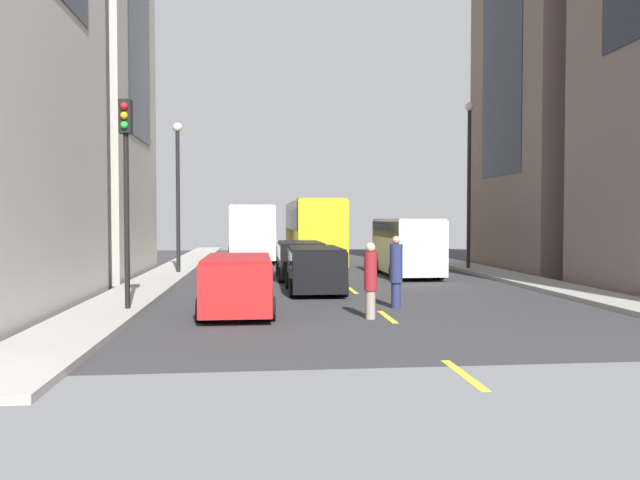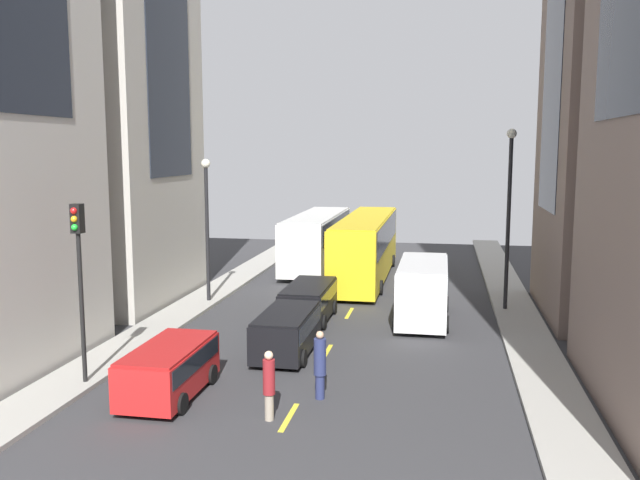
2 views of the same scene
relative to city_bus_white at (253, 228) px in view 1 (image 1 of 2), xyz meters
name	(u,v)px [view 1 (image 1 of 2)]	position (x,y,z in m)	size (l,w,h in m)	color
ground_plane	(325,270)	(3.65, -8.34, -2.01)	(40.83, 40.83, 0.00)	#333335
sidewalk_west	(175,270)	(-3.80, -8.34, -1.93)	(1.93, 44.00, 0.15)	#9E9B93
sidewalk_east	(468,267)	(11.10, -8.34, -1.93)	(1.93, 44.00, 0.15)	#9E9B93
lane_stripe_0	(464,375)	(3.65, -29.34, -2.00)	(0.16, 2.00, 0.01)	yellow
lane_stripe_1	(387,317)	(3.65, -23.34, -2.00)	(0.16, 2.00, 0.01)	yellow
lane_stripe_2	(352,290)	(3.65, -17.34, -2.00)	(0.16, 2.00, 0.01)	yellow
lane_stripe_3	(332,275)	(3.65, -11.34, -2.00)	(0.16, 2.00, 0.01)	yellow
lane_stripe_4	(319,265)	(3.65, -5.34, -2.00)	(0.16, 2.00, 0.01)	yellow
lane_stripe_5	(310,258)	(3.65, 0.66, -2.00)	(0.16, 2.00, 0.01)	yellow
lane_stripe_6	(303,253)	(3.65, 6.66, -2.00)	(0.16, 2.00, 0.01)	yellow
lane_stripe_7	(298,249)	(3.65, 12.66, -2.00)	(0.16, 2.00, 0.01)	yellow
building_east_1	(563,60)	(15.44, -9.66, 8.46)	(6.42, 8.85, 20.94)	#7A665B
city_bus_white	(253,228)	(0.00, 0.00, 0.00)	(2.80, 11.22, 3.35)	silver
streetcar_yellow	(312,227)	(3.44, -3.09, 0.12)	(2.70, 13.42, 3.59)	yellow
delivery_van_white	(407,242)	(6.95, -12.06, -0.49)	(2.25, 5.75, 2.58)	white
car_black_0	(315,266)	(2.26, -17.81, -1.07)	(1.94, 4.07, 1.59)	black
car_black_1	(300,257)	(2.09, -12.95, -1.07)	(1.99, 4.35, 1.60)	black
car_red_2	(238,280)	(-0.26, -22.44, -1.09)	(1.96, 4.00, 1.56)	red
pedestrian_walking_far	(396,270)	(4.24, -21.80, -0.91)	(0.37, 0.37, 2.08)	navy
pedestrian_crossing_mid	(370,278)	(3.15, -23.61, -0.96)	(0.34, 0.34, 1.97)	gray
traffic_light_near_corner	(126,163)	(-3.24, -22.12, 2.06)	(0.32, 0.44, 5.61)	black
streetlamp_near	(469,168)	(10.63, -9.73, 3.05)	(0.44, 0.44, 8.16)	black
streetlamp_far	(178,180)	(-3.34, -10.60, 2.33)	(0.44, 0.44, 6.80)	black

